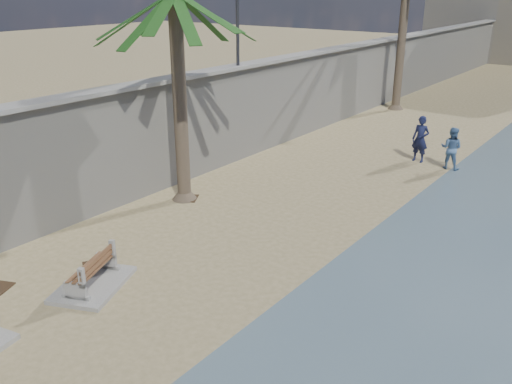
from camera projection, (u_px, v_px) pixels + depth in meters
The scene contains 8 objects.
ground_plane at pixel (39, 377), 9.48m from camera, with size 140.00×140.00×0.00m, color #99865D.
seawall at pixel (338, 85), 26.67m from camera, with size 0.45×70.00×3.50m, color gray.
wall_cap at pixel (340, 48), 26.03m from camera, with size 0.80×70.00×0.12m, color gray.
bench_far at pixel (92, 273), 12.18m from camera, with size 1.91×2.22×0.78m.
person_a at pixel (421, 136), 20.61m from camera, with size 0.73×0.50×2.04m, color #141838.
person_b at pixel (452, 146), 19.84m from camera, with size 0.84×0.65×1.74m, color #486995.
debris_c at pixel (189, 198), 17.32m from camera, with size 0.65×0.52×0.03m, color #382616.
debris_d at pixel (91, 266), 13.18m from camera, with size 0.49×0.40×0.03m, color #382616.
Camera 1 is at (7.67, -3.84, 6.43)m, focal length 38.00 mm.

